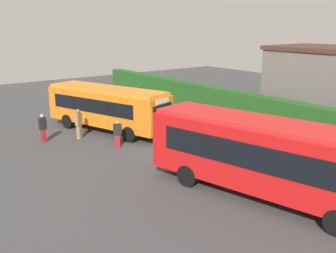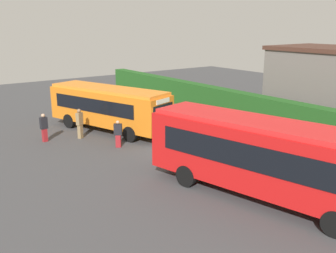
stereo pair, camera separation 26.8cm
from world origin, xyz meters
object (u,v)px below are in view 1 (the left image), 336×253
(bus_red, at_px, (268,155))
(person_left, at_px, (109,106))
(person_right, at_px, (79,123))
(person_far, at_px, (118,134))
(traffic_cone, at_px, (269,146))
(bus_orange, at_px, (107,106))
(person_center, at_px, (43,127))

(bus_red, distance_m, person_left, 16.90)
(bus_red, relative_size, person_right, 5.59)
(person_right, relative_size, person_far, 1.18)
(person_left, bearing_deg, person_far, 118.52)
(person_left, distance_m, traffic_cone, 13.38)
(bus_orange, height_order, bus_red, bus_red)
(bus_red, height_order, person_center, bus_red)
(bus_red, xyz_separation_m, person_left, (-16.79, 1.71, -1.03))
(bus_red, xyz_separation_m, traffic_cone, (-3.86, 5.12, -1.61))
(bus_red, xyz_separation_m, person_far, (-9.68, -1.58, -1.06))
(person_center, bearing_deg, person_far, 31.75)
(bus_orange, relative_size, person_left, 5.58)
(person_far, xyz_separation_m, traffic_cone, (5.81, 6.70, -0.55))
(person_far, height_order, traffic_cone, person_far)
(bus_orange, xyz_separation_m, bus_red, (13.16, 0.34, 0.17))
(bus_orange, xyz_separation_m, person_left, (-3.63, 2.05, -0.86))
(person_left, height_order, person_far, person_left)
(person_center, distance_m, traffic_cone, 13.71)
(person_left, xyz_separation_m, person_far, (7.11, -3.29, -0.03))
(bus_orange, distance_m, person_far, 3.80)
(bus_red, relative_size, person_far, 6.59)
(person_center, xyz_separation_m, person_far, (3.68, 3.17, -0.09))
(bus_orange, xyz_separation_m, person_right, (0.45, -2.33, -0.71))
(person_right, height_order, person_far, person_right)
(bus_orange, relative_size, person_far, 5.75)
(person_far, relative_size, traffic_cone, 2.73)
(bus_red, xyz_separation_m, person_right, (-12.71, -2.67, -0.88))
(person_right, height_order, traffic_cone, person_right)
(bus_red, xyz_separation_m, person_center, (-13.36, -4.75, -0.97))
(person_right, relative_size, traffic_cone, 3.22)
(bus_orange, bearing_deg, person_center, -110.86)
(person_far, bearing_deg, bus_red, 47.20)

